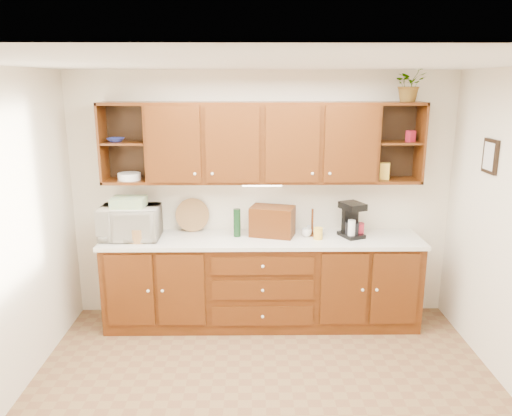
{
  "coord_description": "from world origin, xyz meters",
  "views": [
    {
      "loc": [
        -0.12,
        -3.4,
        2.48
      ],
      "look_at": [
        -0.07,
        1.15,
        1.33
      ],
      "focal_mm": 35.0,
      "sensor_mm": 36.0,
      "label": 1
    }
  ],
  "objects_px": {
    "microwave": "(130,223)",
    "potted_plant": "(410,84)",
    "bread_box": "(272,221)",
    "coffee_maker": "(351,220)"
  },
  "relations": [
    {
      "from": "microwave",
      "to": "coffee_maker",
      "type": "bearing_deg",
      "value": 0.86
    },
    {
      "from": "microwave",
      "to": "potted_plant",
      "type": "bearing_deg",
      "value": 1.59
    },
    {
      "from": "potted_plant",
      "to": "coffee_maker",
      "type": "bearing_deg",
      "value": -174.89
    },
    {
      "from": "bread_box",
      "to": "potted_plant",
      "type": "distance_m",
      "value": 1.9
    },
    {
      "from": "coffee_maker",
      "to": "potted_plant",
      "type": "relative_size",
      "value": 1.03
    },
    {
      "from": "microwave",
      "to": "bread_box",
      "type": "relative_size",
      "value": 1.36
    },
    {
      "from": "microwave",
      "to": "potted_plant",
      "type": "distance_m",
      "value": 3.08
    },
    {
      "from": "bread_box",
      "to": "potted_plant",
      "type": "bearing_deg",
      "value": 16.28
    },
    {
      "from": "bread_box",
      "to": "potted_plant",
      "type": "relative_size",
      "value": 1.26
    },
    {
      "from": "microwave",
      "to": "coffee_maker",
      "type": "distance_m",
      "value": 2.25
    }
  ]
}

